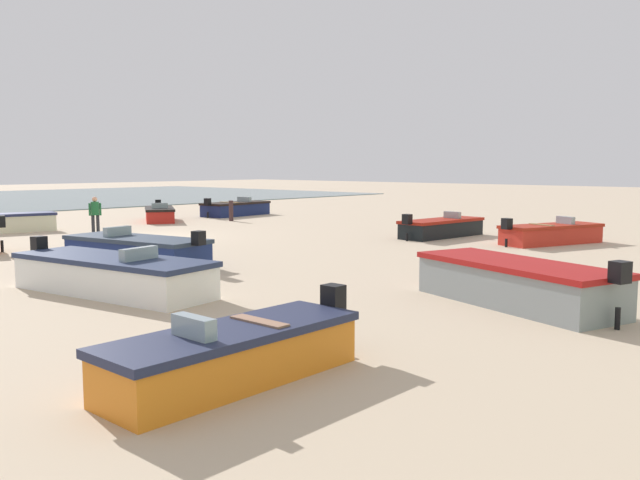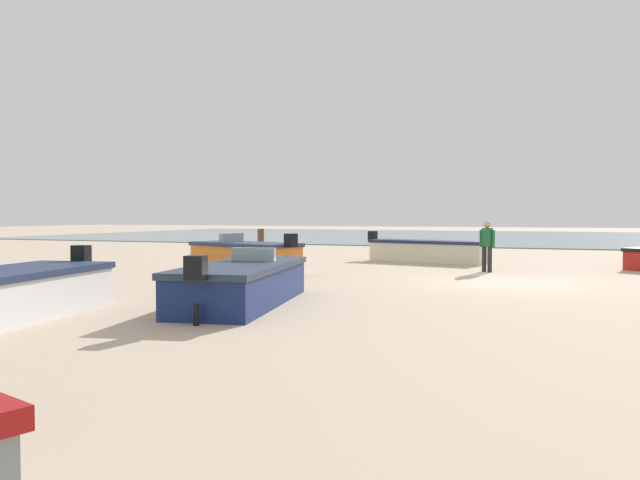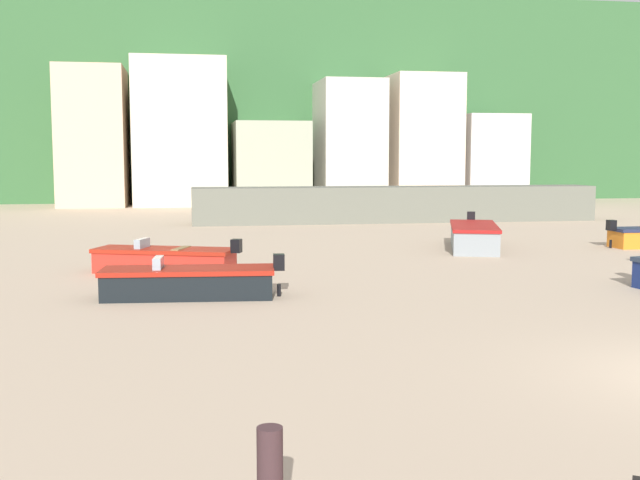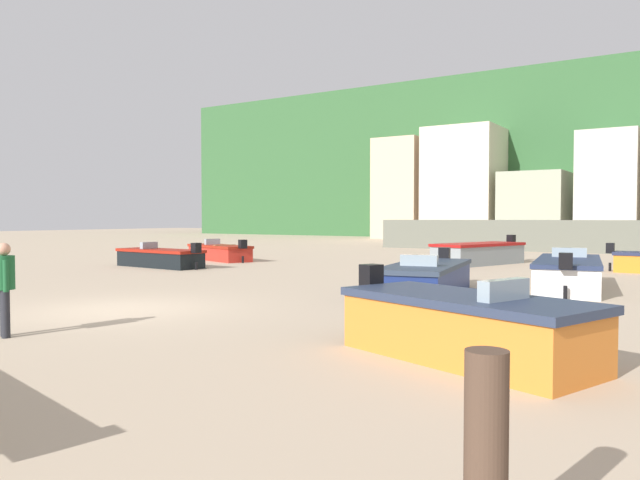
# 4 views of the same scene
# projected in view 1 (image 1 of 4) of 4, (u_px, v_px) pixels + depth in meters

# --- Properties ---
(ground_plane) EXTENTS (160.00, 160.00, 0.00)m
(ground_plane) POSITION_uv_depth(u_px,v_px,m) (154.00, 237.00, 27.66)
(ground_plane) COLOR tan
(boat_navy_0) EXTENTS (2.46, 5.09, 1.15)m
(boat_navy_0) POSITION_uv_depth(u_px,v_px,m) (137.00, 251.00, 20.05)
(boat_navy_0) COLOR navy
(boat_navy_0) RESTS_ON ground
(boat_orange_1) EXTENTS (4.19, 1.27, 1.08)m
(boat_orange_1) POSITION_uv_depth(u_px,v_px,m) (235.00, 354.00, 9.18)
(boat_orange_1) COLOR orange
(boat_orange_1) RESTS_ON ground
(boat_red_2) EXTENTS (3.27, 3.97, 1.05)m
(boat_red_2) POSITION_uv_depth(u_px,v_px,m) (159.00, 214.00, 35.59)
(boat_red_2) COLOR red
(boat_red_2) RESTS_ON ground
(boat_white_3) EXTENTS (2.52, 5.66, 1.18)m
(boat_white_3) POSITION_uv_depth(u_px,v_px,m) (112.00, 275.00, 15.55)
(boat_white_3) COLOR white
(boat_white_3) RESTS_ON ground
(boat_grey_4) EXTENTS (3.07, 5.03, 1.26)m
(boat_grey_4) POSITION_uv_depth(u_px,v_px,m) (517.00, 283.00, 14.24)
(boat_grey_4) COLOR gray
(boat_grey_4) RESTS_ON ground
(boat_navy_5) EXTENTS (4.74, 2.20, 1.12)m
(boat_navy_5) POSITION_uv_depth(u_px,v_px,m) (236.00, 209.00, 39.60)
(boat_navy_5) COLOR navy
(boat_navy_5) RESTS_ON ground
(boat_black_6) EXTENTS (4.57, 1.71, 1.06)m
(boat_black_6) POSITION_uv_depth(u_px,v_px,m) (441.00, 228.00, 27.81)
(boat_black_6) COLOR black
(boat_black_6) RESTS_ON ground
(boat_red_7) EXTENTS (4.52, 2.75, 1.06)m
(boat_red_7) POSITION_uv_depth(u_px,v_px,m) (551.00, 234.00, 25.37)
(boat_red_7) COLOR red
(boat_red_7) RESTS_ON ground
(boat_cream_9) EXTENTS (4.92, 2.26, 1.16)m
(boat_cream_9) POSITION_uv_depth(u_px,v_px,m) (0.00, 223.00, 29.54)
(boat_cream_9) COLOR beige
(boat_cream_9) RESTS_ON ground
(mooring_post_mid_beach) EXTENTS (0.24, 0.24, 1.10)m
(mooring_post_mid_beach) POSITION_uv_depth(u_px,v_px,m) (231.00, 211.00, 35.73)
(mooring_post_mid_beach) COLOR #3F292B
(mooring_post_mid_beach) RESTS_ON ground
(beach_walker_foreground) EXTENTS (0.52, 0.45, 1.62)m
(beach_walker_foreground) POSITION_uv_depth(u_px,v_px,m) (95.00, 212.00, 29.00)
(beach_walker_foreground) COLOR #25262D
(beach_walker_foreground) RESTS_ON ground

